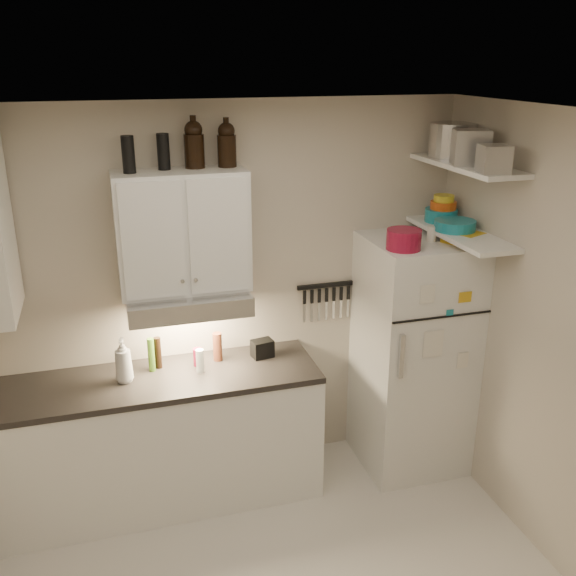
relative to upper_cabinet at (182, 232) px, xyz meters
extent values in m
cube|color=white|center=(0.30, -1.33, 0.78)|extent=(3.20, 3.00, 0.02)
cube|color=#BCB1A0|center=(0.30, 0.18, -0.53)|extent=(3.20, 0.02, 2.60)
cube|color=white|center=(-0.25, -0.14, -1.39)|extent=(2.10, 0.60, 0.88)
cube|color=black|center=(-0.25, -0.14, -0.93)|extent=(2.10, 0.62, 0.04)
cube|color=white|center=(0.00, 0.00, 0.00)|extent=(0.80, 0.33, 0.75)
cube|color=silver|center=(0.00, -0.06, -0.44)|extent=(0.76, 0.46, 0.12)
cube|color=white|center=(1.55, -0.18, -0.98)|extent=(0.70, 0.68, 1.70)
cube|color=white|center=(1.75, -0.31, 0.38)|extent=(0.30, 0.95, 0.03)
cube|color=white|center=(1.75, -0.31, -0.07)|extent=(0.30, 0.95, 0.03)
cube|color=black|center=(1.00, 0.15, -0.51)|extent=(0.42, 0.02, 0.03)
cylinder|color=maroon|center=(1.33, -0.35, -0.06)|extent=(0.23, 0.23, 0.13)
cube|color=gold|center=(1.76, -0.34, -0.09)|extent=(0.26, 0.28, 0.08)
cylinder|color=silver|center=(1.59, -0.23, -0.07)|extent=(0.07, 0.07, 0.10)
cylinder|color=silver|center=(1.78, -0.07, 0.50)|extent=(0.33, 0.33, 0.22)
cube|color=#AAAAAD|center=(1.72, -0.38, 0.50)|extent=(0.27, 0.25, 0.21)
cube|color=#AAAAAD|center=(1.69, -0.68, 0.47)|extent=(0.19, 0.19, 0.16)
cylinder|color=teal|center=(1.76, -0.04, -0.01)|extent=(0.22, 0.22, 0.09)
cylinder|color=#CE4F13|center=(1.76, -0.05, 0.06)|extent=(0.18, 0.18, 0.05)
cylinder|color=gold|center=(1.76, -0.05, 0.11)|extent=(0.14, 0.14, 0.04)
cylinder|color=teal|center=(1.73, -0.28, -0.02)|extent=(0.35, 0.35, 0.07)
cylinder|color=black|center=(-0.08, 0.06, 0.48)|extent=(0.10, 0.10, 0.21)
cylinder|color=black|center=(-0.29, -0.01, 0.48)|extent=(0.08, 0.08, 0.22)
imported|color=white|center=(-0.43, -0.13, -0.74)|extent=(0.15, 0.15, 0.33)
cylinder|color=brown|center=(0.19, 0.00, -0.81)|extent=(0.07, 0.07, 0.20)
cylinder|color=#42701C|center=(-0.25, -0.03, -0.79)|extent=(0.05, 0.05, 0.23)
cylinder|color=black|center=(-0.20, 0.00, -0.80)|extent=(0.05, 0.05, 0.21)
cylinder|color=silver|center=(0.05, -0.13, -0.83)|extent=(0.07, 0.07, 0.16)
cylinder|color=maroon|center=(0.05, -0.04, -0.84)|extent=(0.07, 0.07, 0.12)
cube|color=black|center=(0.49, -0.03, -0.85)|extent=(0.16, 0.12, 0.12)
camera|label=1|loc=(-0.46, -3.85, 1.02)|focal=40.00mm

